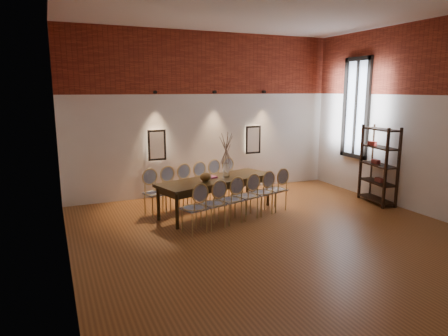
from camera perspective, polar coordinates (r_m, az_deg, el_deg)
name	(u,v)px	position (r m, az deg, el deg)	size (l,w,h in m)	color
floor	(277,236)	(7.41, 7.53, -9.66)	(7.00, 7.00, 0.02)	brown
ceiling	(283,2)	(7.07, 8.42, 22.46)	(7.00, 7.00, 0.02)	silver
wall_back	(205,114)	(10.14, -2.68, 7.69)	(7.00, 0.10, 4.00)	silver
wall_left	(56,135)	(5.93, -22.82, 4.38)	(0.10, 7.00, 4.00)	silver
wall_right	(427,120)	(9.32, 27.02, 6.19)	(0.10, 7.00, 4.00)	silver
brick_band_back	(206,63)	(10.08, -2.60, 14.78)	(7.00, 0.02, 1.50)	maroon
brick_band_left	(54,40)	(5.94, -23.06, 16.49)	(0.02, 7.00, 1.50)	maroon
brick_band_right	(431,57)	(9.26, 27.44, 13.90)	(0.02, 7.00, 1.50)	maroon
niche_left	(157,145)	(9.73, -9.60, 3.25)	(0.36, 0.06, 0.66)	#FFEAC6
niche_right	(253,140)	(10.65, 4.11, 4.06)	(0.36, 0.06, 0.66)	#FFEAC6
spot_fixture_left	(155,92)	(9.61, -9.80, 10.63)	(0.08, 0.08, 0.10)	black
spot_fixture_mid	(215,92)	(10.08, -1.36, 10.81)	(0.08, 0.08, 0.10)	black
spot_fixture_right	(264,92)	(10.69, 5.73, 10.77)	(0.08, 0.08, 0.10)	black
window_glass	(357,108)	(10.63, 18.40, 8.11)	(0.02, 0.78, 2.38)	silver
window_frame	(356,108)	(10.61, 18.32, 8.11)	(0.08, 0.90, 2.50)	black
window_mullion	(356,108)	(10.61, 18.32, 8.11)	(0.06, 0.06, 2.40)	black
dining_table	(217,196)	(8.58, -1.08, -3.95)	(2.63, 0.84, 0.75)	#34230D
chair_near_a	(194,208)	(7.38, -4.29, -5.74)	(0.44, 0.44, 0.94)	tan
chair_near_b	(213,204)	(7.63, -1.61, -5.14)	(0.44, 0.44, 0.94)	tan
chair_near_c	(230,200)	(7.90, 0.89, -4.57)	(0.44, 0.44, 0.94)	tan
chair_near_d	(246,196)	(8.18, 3.21, -4.03)	(0.44, 0.44, 0.94)	tan
chair_near_e	(261,193)	(8.48, 5.38, -3.52)	(0.44, 0.44, 0.94)	tan
chair_near_f	(276,189)	(8.78, 7.39, -3.05)	(0.44, 0.44, 0.94)	tan
chair_far_a	(155,193)	(8.52, -9.82, -3.57)	(0.44, 0.44, 0.94)	tan
chair_far_b	(173,190)	(8.74, -7.34, -3.12)	(0.44, 0.44, 0.94)	tan
chair_far_c	(189,187)	(8.97, -4.98, -2.69)	(0.44, 0.44, 0.94)	tan
chair_far_d	(205,184)	(9.22, -2.76, -2.28)	(0.44, 0.44, 0.94)	tan
chair_far_e	(219,181)	(9.48, -0.65, -1.89)	(0.44, 0.44, 0.94)	tan
chair_far_f	(233,179)	(9.76, 1.34, -1.52)	(0.44, 0.44, 0.94)	tan
vase	(226,170)	(8.63, 0.33, -0.28)	(0.14, 0.14, 0.30)	silver
dried_branches	(226,149)	(8.55, 0.33, 2.68)	(0.50, 0.50, 0.70)	#4E382A
bowl	(206,177)	(8.23, -2.64, -1.27)	(0.24, 0.24, 0.18)	brown
book	(210,177)	(8.54, -1.96, -1.34)	(0.26, 0.18, 0.03)	#902B61
shelving_rack	(379,165)	(9.88, 21.24, 0.42)	(0.38, 1.00, 1.80)	black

